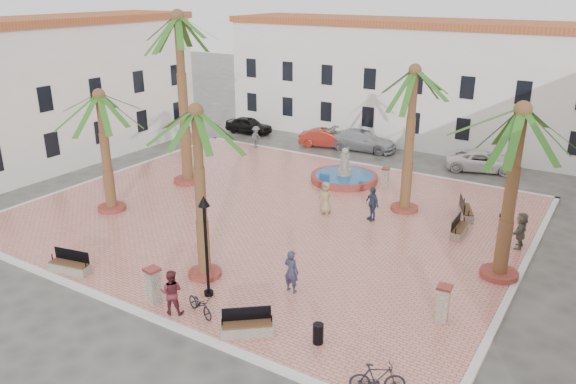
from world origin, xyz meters
name	(u,v)px	position (x,y,z in m)	size (l,w,h in m)	color
ground	(273,216)	(0.00, 0.00, 0.00)	(120.00, 120.00, 0.00)	#56544F
plaza	(273,214)	(0.00, 0.00, 0.07)	(26.00, 22.00, 0.15)	#DF8274
kerb_n	(358,164)	(0.00, 11.00, 0.08)	(26.30, 0.30, 0.16)	silver
kerb_s	(120,304)	(0.00, -11.00, 0.08)	(26.30, 0.30, 0.16)	silver
kerb_e	(520,275)	(13.00, 0.00, 0.08)	(0.30, 22.30, 0.16)	silver
kerb_w	(111,175)	(-13.00, 0.00, 0.08)	(0.30, 22.30, 0.16)	silver
building_north	(409,80)	(0.00, 19.99, 4.77)	(30.40, 7.40, 9.50)	white
building_west	(43,93)	(-19.00, 0.00, 5.02)	(6.40, 24.40, 10.00)	white
fountain	(344,176)	(0.89, 6.99, 0.45)	(4.28, 4.28, 2.21)	#A13F33
palm_nw	(179,35)	(-7.48, 1.49, 9.29)	(5.81, 5.81, 10.58)	#A13F33
palm_sw	(101,110)	(-7.95, -4.34, 5.81)	(5.04, 5.04, 6.81)	#A13F33
palm_s	(197,131)	(1.41, -7.45, 6.60)	(4.65, 4.65, 7.57)	#A13F33
palm_e	(520,131)	(12.26, -0.74, 6.60)	(5.26, 5.26, 7.67)	#A13F33
palm_ne	(414,87)	(5.99, 4.33, 7.05)	(4.98, 4.98, 8.10)	#A13F33
bench_s	(70,267)	(-3.78, -10.38, 0.43)	(1.98, 0.95, 1.00)	gray
bench_se	(247,328)	(5.55, -10.04, 0.43)	(1.82, 1.64, 1.00)	gray
bench_e	(459,230)	(9.55, 2.62, 0.41)	(0.58, 1.77, 0.93)	gray
bench_ne	(465,212)	(9.17, 5.11, 0.44)	(1.30, 2.01, 1.02)	gray
lamppost_s	(205,229)	(2.60, -8.64, 3.08)	(0.47, 0.47, 4.33)	black
lamppost_e	(509,174)	(10.89, 6.22, 2.63)	(0.40, 0.40, 3.66)	black
bollard_se	(153,285)	(1.17, -10.24, 0.94)	(0.64, 0.64, 1.53)	gray
bollard_n	(385,178)	(3.64, 7.12, 0.83)	(0.57, 0.57, 1.31)	gray
bollard_e	(443,303)	(11.22, -5.45, 0.92)	(0.57, 0.57, 1.48)	gray
litter_bin	(318,334)	(7.96, -9.12, 0.53)	(0.39, 0.39, 0.75)	black
cyclist_a	(291,271)	(5.29, -6.59, 1.07)	(0.67, 0.44, 1.84)	#2B2B44
bicycle_a	(200,304)	(3.25, -9.91, 0.58)	(0.57, 1.64, 0.86)	black
cyclist_b	(171,292)	(2.28, -10.40, 1.06)	(0.88, 0.69, 1.81)	#5A1E26
bicycle_b	(378,378)	(10.76, -10.40, 0.68)	(0.49, 1.75, 1.05)	black
pedestrian_fountain_a	(326,198)	(2.43, 1.59, 1.05)	(0.88, 0.57, 1.80)	#98815C
pedestrian_fountain_b	(372,204)	(5.00, 2.07, 1.08)	(1.09, 0.45, 1.85)	#2D3755
pedestrian_north	(256,137)	(-8.42, 10.40, 1.00)	(1.10, 0.63, 1.70)	#58575D
pedestrian_east	(521,230)	(12.40, 2.69, 1.06)	(1.68, 0.53, 1.81)	#685E50
car_black	(249,125)	(-11.93, 14.30, 0.70)	(1.65, 4.10, 1.40)	black
car_red	(326,138)	(-4.25, 14.01, 0.69)	(1.46, 4.18, 1.38)	maroon
car_silver	(362,140)	(-1.47, 14.70, 0.77)	(2.15, 5.29, 1.53)	#A8A9B0
car_white	(482,161)	(7.73, 14.39, 0.68)	(2.24, 4.87, 1.35)	white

